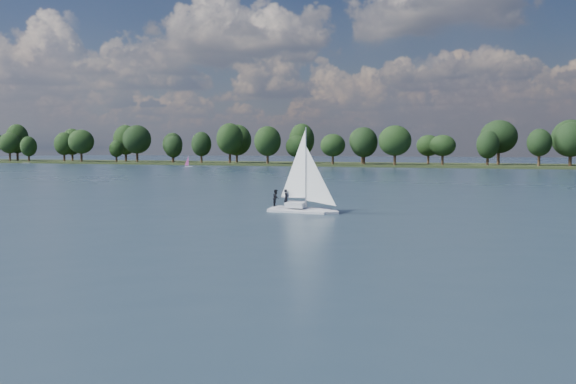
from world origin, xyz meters
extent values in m
plane|color=#233342|center=(0.00, 100.00, 0.00)|extent=(700.00, 700.00, 0.00)
cube|color=black|center=(0.00, 212.00, 0.00)|extent=(660.00, 40.00, 1.50)
cube|color=silver|center=(7.74, 42.88, 0.00)|extent=(6.87, 2.40, 0.79)
cube|color=silver|center=(7.74, 42.88, 0.79)|extent=(2.07, 1.34, 0.50)
cylinder|color=#B6B6BD|center=(7.74, 42.88, 4.52)|extent=(0.12, 0.12, 7.94)
imported|color=black|center=(6.15, 43.08, 1.41)|extent=(0.44, 0.64, 1.71)
imported|color=black|center=(5.20, 42.68, 1.41)|extent=(0.77, 0.92, 1.71)
cube|color=silver|center=(-81.18, 173.82, 0.00)|extent=(2.74, 1.61, 0.41)
cylinder|color=silver|center=(-81.18, 173.82, 2.07)|extent=(0.07, 0.07, 3.68)
cube|color=#515355|center=(-168.91, 192.55, 0.00)|extent=(4.07, 2.14, 0.50)
camera|label=1|loc=(29.82, -16.86, 6.46)|focal=40.00mm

